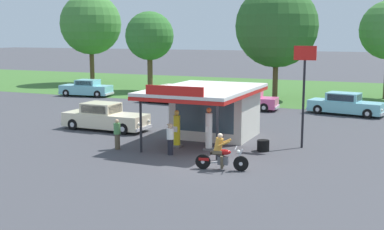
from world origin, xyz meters
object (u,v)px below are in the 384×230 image
at_px(gas_pump_nearside, 177,130).
at_px(motorcycle_with_rider, 221,155).
at_px(bystander_chatting_near_pumps, 170,138).
at_px(featured_classic_sedan, 105,118).
at_px(roadside_pole_sign, 304,79).
at_px(parked_car_back_row_centre_left, 345,105).
at_px(parked_car_back_row_centre, 171,95).
at_px(spare_tire_stack, 263,146).
at_px(gas_pump_offside, 209,131).
at_px(bystander_admiring_sedan, 117,134).
at_px(parked_car_back_row_right, 245,100).
at_px(parked_car_back_row_far_right, 86,89).

height_order(gas_pump_nearside, motorcycle_with_rider, gas_pump_nearside).
height_order(motorcycle_with_rider, bystander_chatting_near_pumps, motorcycle_with_rider).
height_order(featured_classic_sedan, roadside_pole_sign, roadside_pole_sign).
xyz_separation_m(parked_car_back_row_centre_left, roadside_pole_sign, (-0.78, -11.71, 2.75)).
relative_size(motorcycle_with_rider, parked_car_back_row_centre_left, 0.40).
distance_m(featured_classic_sedan, bystander_chatting_near_pumps, 7.53).
distance_m(motorcycle_with_rider, roadside_pole_sign, 6.61).
height_order(parked_car_back_row_centre, spare_tire_stack, parked_car_back_row_centre).
bearing_deg(parked_car_back_row_centre, gas_pump_offside, -57.97).
xyz_separation_m(parked_car_back_row_centre_left, spare_tire_stack, (-2.38, -13.19, -0.44)).
bearing_deg(bystander_chatting_near_pumps, bystander_admiring_sedan, -179.70).
relative_size(parked_car_back_row_right, bystander_admiring_sedan, 3.48).
distance_m(parked_car_back_row_centre_left, spare_tire_stack, 13.41).
xyz_separation_m(featured_classic_sedan, bystander_chatting_near_pumps, (6.34, -4.08, 0.07)).
relative_size(featured_classic_sedan, parked_car_back_row_right, 1.02).
distance_m(gas_pump_offside, roadside_pole_sign, 5.35).
bearing_deg(motorcycle_with_rider, gas_pump_nearside, 137.95).
height_order(motorcycle_with_rider, parked_car_back_row_centre_left, motorcycle_with_rider).
bearing_deg(parked_car_back_row_right, spare_tire_stack, -68.83).
xyz_separation_m(parked_car_back_row_centre, bystander_chatting_near_pumps, (7.70, -16.05, 0.09)).
bearing_deg(parked_car_back_row_right, featured_classic_sedan, -115.41).
distance_m(motorcycle_with_rider, bystander_admiring_sedan, 6.23).
bearing_deg(bystander_admiring_sedan, featured_classic_sedan, 129.86).
xyz_separation_m(gas_pump_nearside, parked_car_back_row_centre_left, (6.67, 14.02, -0.15)).
bearing_deg(parked_car_back_row_centre_left, motorcycle_with_rider, -100.23).
distance_m(motorcycle_with_rider, parked_car_back_row_right, 17.23).
distance_m(parked_car_back_row_centre, bystander_chatting_near_pumps, 17.80).
xyz_separation_m(featured_classic_sedan, parked_car_back_row_centre, (-1.36, 11.98, -0.02)).
distance_m(parked_car_back_row_right, parked_car_back_row_centre, 6.69).
bearing_deg(parked_car_back_row_right, parked_car_back_row_centre_left, 4.04).
height_order(parked_car_back_row_centre_left, parked_car_back_row_right, parked_car_back_row_right).
relative_size(parked_car_back_row_right, bystander_chatting_near_pumps, 3.55).
distance_m(parked_car_back_row_far_right, parked_car_back_row_centre_left, 23.28).
bearing_deg(motorcycle_with_rider, bystander_chatting_near_pumps, 153.64).
distance_m(gas_pump_offside, featured_classic_sedan, 8.01).
distance_m(parked_car_back_row_centre_left, bystander_admiring_sedan, 18.17).
bearing_deg(parked_car_back_row_far_right, bystander_admiring_sedan, -50.76).
distance_m(motorcycle_with_rider, bystander_chatting_near_pumps, 3.48).
relative_size(motorcycle_with_rider, roadside_pole_sign, 0.44).
height_order(motorcycle_with_rider, roadside_pole_sign, roadside_pole_sign).
distance_m(parked_car_back_row_centre_left, parked_car_back_row_right, 7.31).
bearing_deg(featured_classic_sedan, parked_car_back_row_centre, 96.49).
relative_size(gas_pump_nearside, bystander_chatting_near_pumps, 1.26).
distance_m(parked_car_back_row_right, roadside_pole_sign, 13.24).
xyz_separation_m(motorcycle_with_rider, parked_car_back_row_centre, (-10.82, 17.60, 0.05)).
bearing_deg(roadside_pole_sign, parked_car_back_row_centre_left, 86.17).
distance_m(parked_car_back_row_far_right, parked_car_back_row_centre, 9.38).
relative_size(motorcycle_with_rider, bystander_admiring_sedan, 1.46).
bearing_deg(parked_car_back_row_centre, spare_tire_stack, -49.60).
distance_m(gas_pump_nearside, featured_classic_sedan, 6.37).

